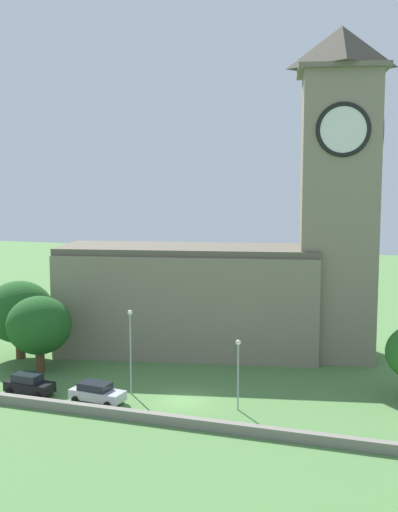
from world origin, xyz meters
The scene contains 9 objects.
ground_plane centered at (0.00, 15.00, 0.00)m, with size 200.00×200.00×0.00m, color #517F42.
church centered at (1.08, 16.87, 10.56)m, with size 35.65×16.27×34.65m.
quay_barrier centered at (0.00, -5.44, 0.41)m, with size 50.12×0.70×0.82m, color gray.
car_black centered at (-13.61, -2.90, 0.97)m, with size 4.52×2.44×1.93m.
car_silver centered at (-7.00, -2.69, 0.88)m, with size 4.94×2.65×1.74m.
streetlamp_west_mid centered at (-5.18, 0.36, 5.04)m, with size 0.44×0.44×7.64m.
streetlamp_central centered at (4.97, -0.50, 4.09)m, with size 0.44×0.44×5.99m.
tree_churchyard centered at (-16.48, 3.43, 4.74)m, with size 6.40×6.40×7.64m.
tree_riverside_east centered at (-21.24, 7.15, 5.02)m, with size 7.32×7.32×8.34m.
Camera 1 is at (18.81, -51.31, 19.39)m, focal length 45.90 mm.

